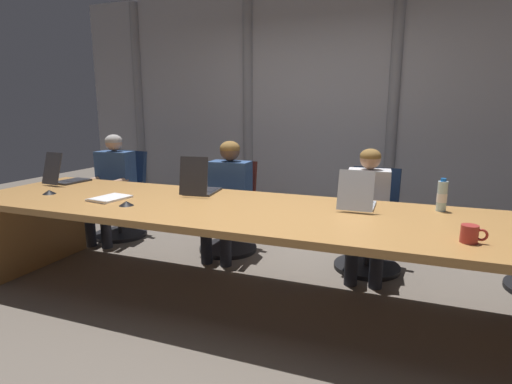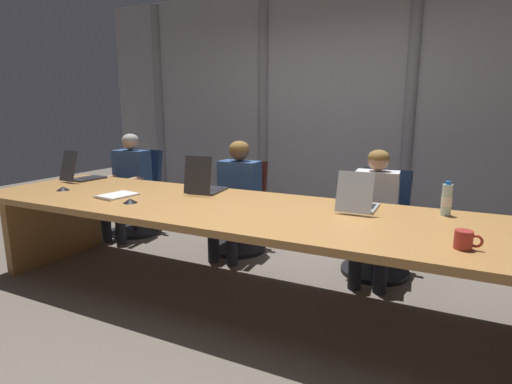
# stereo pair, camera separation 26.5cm
# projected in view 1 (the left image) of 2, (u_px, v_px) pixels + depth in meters

# --- Properties ---
(ground_plane) EXTENTS (13.10, 13.10, 0.00)m
(ground_plane) POSITION_uv_depth(u_px,v_px,m) (259.00, 303.00, 3.06)
(ground_plane) COLOR #6B6056
(conference_table) EXTENTS (4.88, 1.18, 0.74)m
(conference_table) POSITION_uv_depth(u_px,v_px,m) (259.00, 226.00, 2.93)
(conference_table) COLOR #B77F42
(conference_table) RESTS_ON ground_plane
(curtain_backdrop) EXTENTS (6.55, 0.17, 2.87)m
(curtain_backdrop) POSITION_uv_depth(u_px,v_px,m) (322.00, 111.00, 4.71)
(curtain_backdrop) COLOR #9999A0
(curtain_backdrop) RESTS_ON ground_plane
(laptop_left_end) EXTENTS (0.25, 0.43, 0.31)m
(laptop_left_end) POSITION_uv_depth(u_px,v_px,m) (66.00, 177.00, 3.92)
(laptop_left_end) COLOR #2D2D33
(laptop_left_end) RESTS_ON conference_table
(laptop_left_mid) EXTENTS (0.29, 0.42, 0.33)m
(laptop_left_mid) POSITION_uv_depth(u_px,v_px,m) (200.00, 187.00, 3.42)
(laptop_left_mid) COLOR #2D2D33
(laptop_left_mid) RESTS_ON conference_table
(laptop_center) EXTENTS (0.25, 0.39, 0.29)m
(laptop_center) POSITION_uv_depth(u_px,v_px,m) (357.00, 200.00, 2.93)
(laptop_center) COLOR #A8ADB7
(laptop_center) RESTS_ON conference_table
(office_chair_left_end) EXTENTS (0.60, 0.61, 0.98)m
(office_chair_left_end) POSITION_uv_depth(u_px,v_px,m) (122.00, 205.00, 4.67)
(office_chair_left_end) COLOR navy
(office_chair_left_end) RESTS_ON ground_plane
(office_chair_left_mid) EXTENTS (0.60, 0.60, 0.92)m
(office_chair_left_mid) POSITION_uv_depth(u_px,v_px,m) (230.00, 217.00, 4.19)
(office_chair_left_mid) COLOR #511E19
(office_chair_left_mid) RESTS_ON ground_plane
(office_chair_center) EXTENTS (0.60, 0.60, 0.92)m
(office_chair_center) POSITION_uv_depth(u_px,v_px,m) (370.00, 231.00, 3.70)
(office_chair_center) COLOR navy
(office_chair_center) RESTS_ON ground_plane
(person_left_end) EXTENTS (0.44, 0.57, 1.18)m
(person_left_end) POSITION_uv_depth(u_px,v_px,m) (112.00, 181.00, 4.46)
(person_left_end) COLOR #335184
(person_left_end) RESTS_ON ground_plane
(person_left_mid) EXTENTS (0.42, 0.56, 1.15)m
(person_left_mid) POSITION_uv_depth(u_px,v_px,m) (227.00, 191.00, 3.97)
(person_left_mid) COLOR #335184
(person_left_mid) RESTS_ON ground_plane
(person_center) EXTENTS (0.40, 0.56, 1.12)m
(person_center) POSITION_uv_depth(u_px,v_px,m) (367.00, 205.00, 3.50)
(person_center) COLOR silver
(person_center) RESTS_ON ground_plane
(water_bottle_primary) EXTENTS (0.07, 0.07, 0.24)m
(water_bottle_primary) POSITION_uv_depth(u_px,v_px,m) (442.00, 196.00, 2.83)
(water_bottle_primary) COLOR silver
(water_bottle_primary) RESTS_ON conference_table
(coffee_mug_far) EXTENTS (0.14, 0.09, 0.10)m
(coffee_mug_far) POSITION_uv_depth(u_px,v_px,m) (470.00, 234.00, 2.16)
(coffee_mug_far) COLOR #B2332D
(coffee_mug_far) RESTS_ON conference_table
(conference_mic_middle) EXTENTS (0.11, 0.11, 0.03)m
(conference_mic_middle) POSITION_uv_depth(u_px,v_px,m) (126.00, 203.00, 3.01)
(conference_mic_middle) COLOR black
(conference_mic_middle) RESTS_ON conference_table
(conference_mic_right_side) EXTENTS (0.11, 0.11, 0.03)m
(conference_mic_right_side) POSITION_uv_depth(u_px,v_px,m) (49.00, 192.00, 3.42)
(conference_mic_right_side) COLOR black
(conference_mic_right_side) RESTS_ON conference_table
(spiral_notepad) EXTENTS (0.26, 0.33, 0.03)m
(spiral_notepad) POSITION_uv_depth(u_px,v_px,m) (109.00, 198.00, 3.22)
(spiral_notepad) COLOR silver
(spiral_notepad) RESTS_ON conference_table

